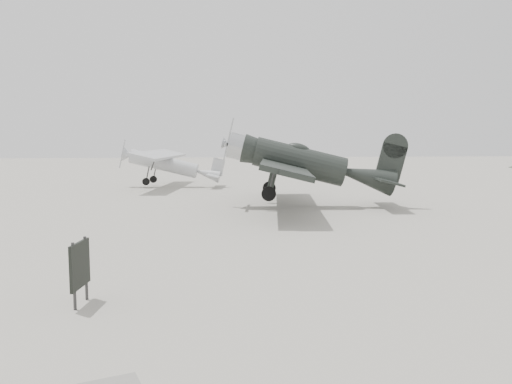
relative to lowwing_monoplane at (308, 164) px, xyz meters
The scene contains 4 objects.
ground 10.23m from the lowwing_monoplane, 117.51° to the right, with size 160.00×160.00×0.00m, color gray.
lowwing_monoplane is the anchor object (origin of this frame).
highwing_monoplane 14.16m from the lowwing_monoplane, 123.97° to the left, with size 7.62×10.69×3.02m.
sign_board 16.80m from the lowwing_monoplane, 118.77° to the right, with size 0.21×0.98×1.41m.
Camera 1 is at (-0.86, -16.48, 3.51)m, focal length 35.00 mm.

